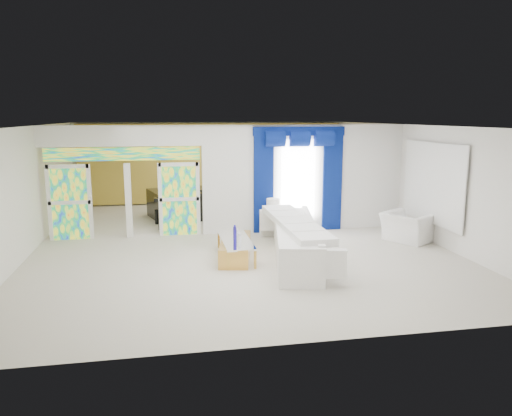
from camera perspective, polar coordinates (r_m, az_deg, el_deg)
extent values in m
plane|color=#B7AF9E|center=(12.95, -2.28, -3.86)|extent=(12.00, 12.00, 0.00)
cube|color=white|center=(14.08, 5.78, 3.49)|extent=(5.70, 0.18, 3.00)
cube|color=white|center=(13.45, -15.23, 8.08)|extent=(4.30, 0.18, 0.55)
cube|color=#994C3F|center=(13.82, -20.78, 0.61)|extent=(0.95, 0.04, 2.00)
cube|color=#994C3F|center=(13.59, -8.88, 1.03)|extent=(0.95, 0.04, 2.00)
cube|color=#994C3F|center=(13.48, -15.13, 6.07)|extent=(4.00, 0.05, 0.35)
cube|color=white|center=(13.92, 4.90, 3.22)|extent=(1.00, 0.02, 2.30)
cube|color=#031449|center=(13.67, 0.88, 2.91)|extent=(0.55, 0.10, 2.80)
cube|color=#031449|center=(14.20, 8.83, 3.07)|extent=(0.55, 0.10, 2.80)
cube|color=#031449|center=(13.78, 5.03, 8.86)|extent=(2.60, 0.12, 0.25)
cube|color=white|center=(13.35, 19.84, 2.73)|extent=(0.04, 2.70, 1.90)
cube|color=gold|center=(18.47, -4.98, 5.22)|extent=(9.70, 0.12, 2.90)
cube|color=white|center=(11.36, 4.60, -3.89)|extent=(1.71, 4.27, 0.79)
cube|color=gold|center=(11.43, -2.38, -4.73)|extent=(1.02, 2.02, 0.43)
cube|color=white|center=(13.67, 3.21, -2.16)|extent=(1.32, 0.50, 0.43)
cylinder|color=silver|center=(13.49, 1.99, -0.13)|extent=(0.36, 0.36, 0.58)
imported|color=white|center=(13.45, 17.19, -2.14)|extent=(1.46, 1.51, 0.75)
cube|color=black|center=(15.94, -9.48, 0.41)|extent=(1.77, 2.06, 0.89)
cube|color=black|center=(14.43, -9.31, -1.85)|extent=(0.98, 0.59, 0.31)
cube|color=tan|center=(15.82, -20.45, -0.31)|extent=(0.58, 0.53, 0.83)
sphere|color=gold|center=(15.82, -12.54, 8.27)|extent=(0.60, 0.60, 0.60)
cylinder|color=#1D148E|center=(11.30, -2.46, -3.05)|extent=(0.08, 0.08, 0.28)
cylinder|color=silver|center=(11.66, -2.23, -3.03)|extent=(0.11, 0.11, 0.12)
cylinder|color=navy|center=(11.89, -2.47, -2.62)|extent=(0.08, 0.08, 0.17)
cylinder|color=silver|center=(11.14, -1.96, -3.58)|extent=(0.10, 0.10, 0.15)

